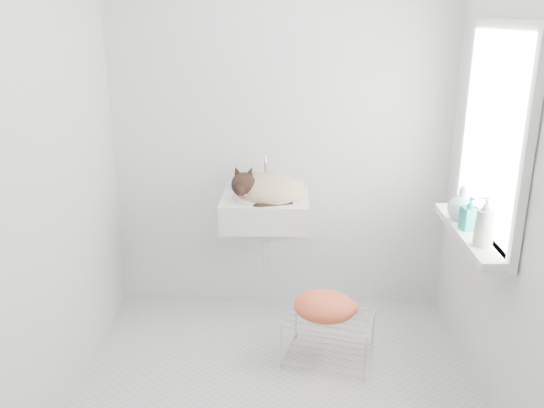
{
  "coord_description": "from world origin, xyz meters",
  "views": [
    {
      "loc": [
        0.06,
        -2.61,
        1.91
      ],
      "look_at": [
        -0.04,
        0.5,
        0.88
      ],
      "focal_mm": 37.47,
      "sensor_mm": 36.0,
      "label": 1
    }
  ],
  "objects_px": {
    "bottle_a": "(482,245)",
    "bottle_b": "(468,229)",
    "sink": "(265,196)",
    "cat": "(267,191)",
    "bottle_c": "(460,219)",
    "wire_rack": "(329,337)"
  },
  "relations": [
    {
      "from": "sink",
      "to": "bottle_a",
      "type": "distance_m",
      "value": 1.33
    },
    {
      "from": "sink",
      "to": "cat",
      "type": "xyz_separation_m",
      "value": [
        0.01,
        -0.02,
        0.04
      ]
    },
    {
      "from": "sink",
      "to": "bottle_c",
      "type": "xyz_separation_m",
      "value": [
        1.09,
        -0.39,
        0.0
      ]
    },
    {
      "from": "bottle_a",
      "to": "bottle_b",
      "type": "xyz_separation_m",
      "value": [
        0.0,
        0.23,
        0.0
      ]
    },
    {
      "from": "cat",
      "to": "wire_rack",
      "type": "distance_m",
      "value": 0.94
    },
    {
      "from": "bottle_b",
      "to": "sink",
      "type": "bearing_deg",
      "value": 153.95
    },
    {
      "from": "bottle_b",
      "to": "bottle_c",
      "type": "relative_size",
      "value": 0.9
    },
    {
      "from": "cat",
      "to": "bottle_a",
      "type": "height_order",
      "value": "cat"
    },
    {
      "from": "bottle_a",
      "to": "bottle_c",
      "type": "relative_size",
      "value": 1.09
    },
    {
      "from": "cat",
      "to": "sink",
      "type": "bearing_deg",
      "value": 122.68
    },
    {
      "from": "wire_rack",
      "to": "bottle_c",
      "type": "relative_size",
      "value": 2.43
    },
    {
      "from": "sink",
      "to": "bottle_c",
      "type": "relative_size",
      "value": 2.77
    },
    {
      "from": "cat",
      "to": "bottle_b",
      "type": "distance_m",
      "value": 1.2
    },
    {
      "from": "bottle_a",
      "to": "bottle_b",
      "type": "height_order",
      "value": "bottle_a"
    },
    {
      "from": "sink",
      "to": "bottle_a",
      "type": "xyz_separation_m",
      "value": [
        1.09,
        -0.76,
        0.0
      ]
    },
    {
      "from": "sink",
      "to": "bottle_a",
      "type": "relative_size",
      "value": 2.53
    },
    {
      "from": "sink",
      "to": "cat",
      "type": "bearing_deg",
      "value": -54.05
    },
    {
      "from": "wire_rack",
      "to": "bottle_a",
      "type": "bearing_deg",
      "value": -22.38
    },
    {
      "from": "sink",
      "to": "bottle_c",
      "type": "bearing_deg",
      "value": -19.56
    },
    {
      "from": "bottle_a",
      "to": "sink",
      "type": "bearing_deg",
      "value": 145.08
    },
    {
      "from": "cat",
      "to": "wire_rack",
      "type": "relative_size",
      "value": 0.95
    },
    {
      "from": "bottle_b",
      "to": "bottle_c",
      "type": "height_order",
      "value": "bottle_c"
    }
  ]
}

